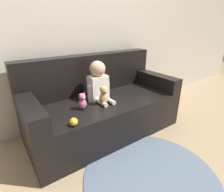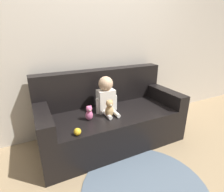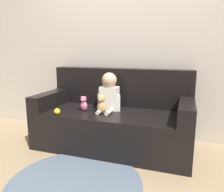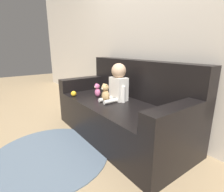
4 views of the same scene
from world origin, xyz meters
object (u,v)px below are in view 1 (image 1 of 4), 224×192
(couch, at_px, (102,106))
(toy_ball, at_px, (74,122))
(teddy_bear_brown, at_px, (104,96))
(plush_toy_side, at_px, (82,101))
(person_baby, at_px, (98,82))

(couch, height_order, toy_ball, couch)
(teddy_bear_brown, xyz_separation_m, toy_ball, (-0.44, -0.21, -0.07))
(couch, bearing_deg, teddy_bear_brown, -115.81)
(teddy_bear_brown, distance_m, toy_ball, 0.50)
(couch, distance_m, plush_toy_side, 0.42)
(person_baby, height_order, toy_ball, person_baby)
(plush_toy_side, relative_size, toy_ball, 2.41)
(couch, xyz_separation_m, teddy_bear_brown, (-0.09, -0.19, 0.23))
(couch, height_order, person_baby, couch)
(person_baby, height_order, teddy_bear_brown, person_baby)
(plush_toy_side, bearing_deg, couch, 25.56)
(person_baby, distance_m, teddy_bear_brown, 0.19)
(person_baby, relative_size, toy_ball, 6.15)
(couch, xyz_separation_m, person_baby, (-0.06, -0.03, 0.33))
(person_baby, bearing_deg, couch, 26.63)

